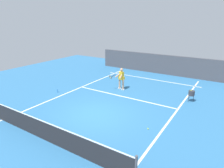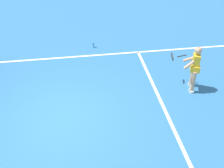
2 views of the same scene
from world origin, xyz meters
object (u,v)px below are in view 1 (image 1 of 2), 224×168
at_px(tennis_player, 121,78).
at_px(tennis_ball_near, 148,129).
at_px(water_bottle, 57,91).
at_px(ball_hopper, 192,93).

relative_size(tennis_player, tennis_ball_near, 23.48).
xyz_separation_m(tennis_player, water_bottle, (3.38, 2.90, -0.73)).
distance_m(tennis_ball_near, ball_hopper, 4.52).
bearing_deg(water_bottle, ball_hopper, -157.99).
bearing_deg(water_bottle, tennis_player, -139.37).
xyz_separation_m(tennis_ball_near, water_bottle, (7.14, -1.13, 0.09)).
bearing_deg(tennis_ball_near, ball_hopper, -102.00).
distance_m(tennis_player, tennis_ball_near, 5.57).
height_order(tennis_player, tennis_ball_near, tennis_player).
height_order(tennis_ball_near, ball_hopper, ball_hopper).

